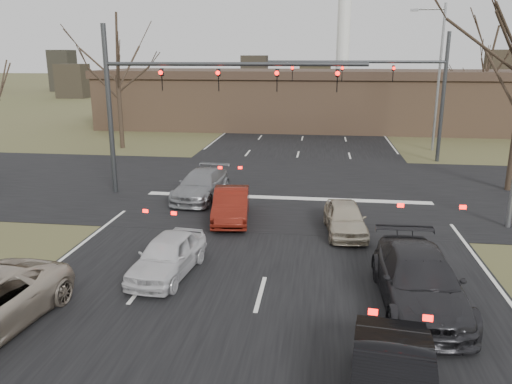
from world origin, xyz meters
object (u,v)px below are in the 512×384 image
at_px(car_white_sedan, 168,255).
at_px(car_red_ahead, 231,205).
at_px(car_charcoal_sedan, 419,280).
at_px(building, 328,99).
at_px(car_grey_ahead, 201,185).
at_px(mast_arm_far, 398,81).
at_px(streetlight_right_far, 437,70).
at_px(car_silver_ahead, 345,218).
at_px(mast_arm_near, 175,89).

xyz_separation_m(car_white_sedan, car_red_ahead, (0.99, 5.50, 0.02)).
bearing_deg(car_red_ahead, car_charcoal_sedan, -53.26).
bearing_deg(car_white_sedan, building, 87.93).
relative_size(car_white_sedan, car_grey_ahead, 0.81).
bearing_deg(car_red_ahead, mast_arm_far, 51.61).
relative_size(streetlight_right_far, car_red_ahead, 2.51).
height_order(car_grey_ahead, car_silver_ahead, car_grey_ahead).
relative_size(building, car_silver_ahead, 11.82).
bearing_deg(mast_arm_near, car_silver_ahead, -30.11).
distance_m(car_red_ahead, car_silver_ahead, 4.68).
xyz_separation_m(streetlight_right_far, car_silver_ahead, (-6.76, -18.52, -4.98)).
distance_m(streetlight_right_far, car_red_ahead, 21.44).
xyz_separation_m(mast_arm_far, streetlight_right_far, (3.14, 4.00, 0.57)).
bearing_deg(car_grey_ahead, car_red_ahead, -50.87).
xyz_separation_m(streetlight_right_far, car_grey_ahead, (-13.32, -14.50, -4.92)).
relative_size(mast_arm_far, car_white_sedan, 2.99).
distance_m(mast_arm_near, mast_arm_far, 15.17).
distance_m(mast_arm_far, car_grey_ahead, 15.26).
distance_m(streetlight_right_far, car_charcoal_sedan, 25.07).
xyz_separation_m(car_white_sedan, car_charcoal_sedan, (7.30, -1.06, 0.11)).
distance_m(streetlight_right_far, car_silver_ahead, 20.33).
relative_size(building, mast_arm_near, 3.50).
height_order(building, mast_arm_far, mast_arm_far).
height_order(car_grey_ahead, car_red_ahead, car_grey_ahead).
height_order(streetlight_right_far, car_silver_ahead, streetlight_right_far).
distance_m(car_white_sedan, car_charcoal_sedan, 7.38).
relative_size(mast_arm_near, mast_arm_far, 1.09).
bearing_deg(car_grey_ahead, building, 82.49).
bearing_deg(car_grey_ahead, car_silver_ahead, -25.76).
height_order(car_red_ahead, car_silver_ahead, car_red_ahead).
xyz_separation_m(building, car_charcoal_sedan, (2.30, -35.08, -1.92)).
bearing_deg(car_silver_ahead, car_charcoal_sedan, -77.75).
bearing_deg(car_silver_ahead, car_white_sedan, -146.18).
height_order(mast_arm_near, car_white_sedan, mast_arm_near).
xyz_separation_m(car_white_sedan, car_silver_ahead, (5.56, 4.50, -0.02)).
height_order(mast_arm_far, car_silver_ahead, mast_arm_far).
distance_m(car_grey_ahead, car_silver_ahead, 7.70).
relative_size(building, mast_arm_far, 3.81).
distance_m(mast_arm_far, car_charcoal_sedan, 20.61).
height_order(streetlight_right_far, car_grey_ahead, streetlight_right_far).
xyz_separation_m(mast_arm_near, car_red_ahead, (3.22, -3.51, -4.42)).
bearing_deg(car_silver_ahead, building, 85.97).
distance_m(mast_arm_far, car_white_sedan, 21.57).
height_order(car_charcoal_sedan, car_red_ahead, car_charcoal_sedan).
height_order(mast_arm_near, streetlight_right_far, streetlight_right_far).
distance_m(mast_arm_far, car_silver_ahead, 15.60).
relative_size(mast_arm_far, car_red_ahead, 2.79).
height_order(mast_arm_far, car_charcoal_sedan, mast_arm_far).
relative_size(car_white_sedan, car_silver_ahead, 1.04).
height_order(mast_arm_far, streetlight_right_far, streetlight_right_far).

